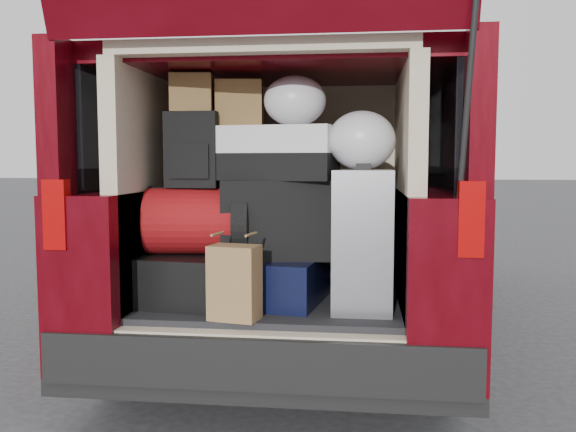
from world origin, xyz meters
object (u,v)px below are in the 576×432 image
black_hardshell (196,276)px  kraft_bag (235,283)px  navy_hardshell (278,280)px  backpack (194,150)px  red_duffel (199,221)px  black_soft_case (277,219)px  silver_roller (363,239)px  twotone_duffel (276,153)px

black_hardshell → kraft_bag: kraft_bag is taller
navy_hardshell → backpack: bearing=-167.4°
navy_hardshell → backpack: (-0.41, -0.03, 0.64)m
black_hardshell → kraft_bag: (0.27, -0.36, 0.04)m
black_hardshell → red_duffel: (0.03, -0.04, 0.28)m
navy_hardshell → black_soft_case: black_soft_case is taller
silver_roller → kraft_bag: 0.65m
kraft_bag → black_soft_case: bearing=80.3°
kraft_bag → backpack: size_ratio=0.90×
black_soft_case → red_duffel: bearing=-179.8°
black_hardshell → red_duffel: 0.29m
black_hardshell → navy_hardshell: bearing=6.3°
silver_roller → backpack: size_ratio=1.79×
black_hardshell → twotone_duffel: size_ratio=1.04×
red_duffel → twotone_duffel: 0.50m
red_duffel → backpack: (-0.03, 0.01, 0.35)m
black_hardshell → black_soft_case: size_ratio=1.13×
silver_roller → twotone_duffel: size_ratio=1.13×
black_hardshell → silver_roller: (0.83, -0.07, 0.21)m
black_hardshell → backpack: (0.00, -0.03, 0.63)m
silver_roller → black_soft_case: 0.43m
black_soft_case → twotone_duffel: 0.32m
red_duffel → backpack: size_ratio=1.37×
black_hardshell → backpack: bearing=-74.8°
silver_roller → twotone_duffel: twotone_duffel is taller
black_soft_case → twotone_duffel: size_ratio=0.91×
black_hardshell → kraft_bag: size_ratio=1.82×
red_duffel → black_soft_case: (0.38, 0.05, 0.01)m
red_duffel → kraft_bag: bearing=-58.5°
black_soft_case → silver_roller: bearing=-16.8°
navy_hardshell → backpack: size_ratio=1.40×
silver_roller → kraft_bag: silver_roller is taller
black_hardshell → black_soft_case: 0.51m
silver_roller → kraft_bag: (-0.56, -0.29, -0.16)m
navy_hardshell → black_soft_case: 0.30m
navy_hardshell → twotone_duffel: twotone_duffel is taller
silver_roller → red_duffel: (-0.80, 0.03, 0.08)m
silver_roller → red_duffel: 0.80m
navy_hardshell → red_duffel: 0.48m
red_duffel → black_soft_case: 0.38m
navy_hardshell → kraft_bag: kraft_bag is taller
kraft_bag → backpack: bearing=140.3°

